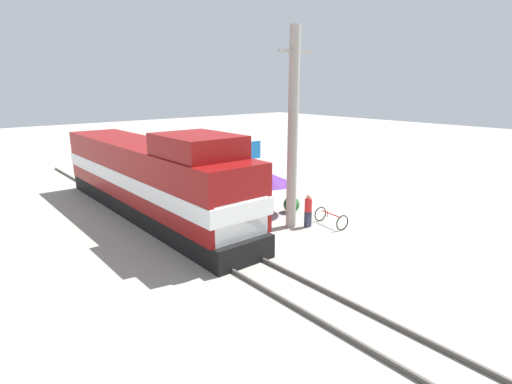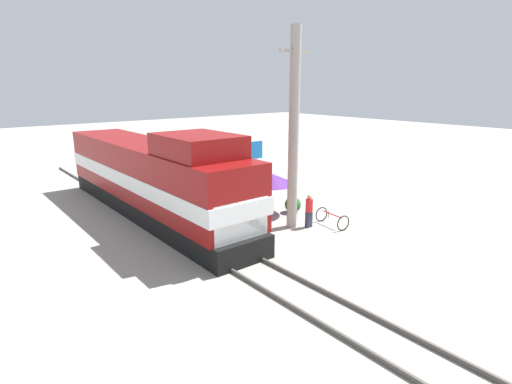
% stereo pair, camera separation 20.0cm
% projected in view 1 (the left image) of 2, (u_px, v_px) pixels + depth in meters
% --- Properties ---
extents(ground_plane, '(120.00, 120.00, 0.00)m').
position_uv_depth(ground_plane, '(216.00, 250.00, 16.15)').
color(ground_plane, gray).
extents(rail_near, '(0.08, 42.71, 0.15)m').
position_uv_depth(rail_near, '(201.00, 252.00, 15.69)').
color(rail_near, '#4C4742').
rests_on(rail_near, ground_plane).
extents(rail_far, '(0.08, 42.71, 0.15)m').
position_uv_depth(rail_far, '(230.00, 243.00, 16.58)').
color(rail_far, '#4C4742').
rests_on(rail_far, ground_plane).
extents(locomotive, '(2.89, 16.08, 4.55)m').
position_uv_depth(locomotive, '(152.00, 179.00, 19.71)').
color(locomotive, black).
rests_on(locomotive, ground_plane).
extents(utility_pole, '(1.80, 0.46, 8.88)m').
position_uv_depth(utility_pole, '(293.00, 131.00, 17.64)').
color(utility_pole, '#9E998E').
rests_on(utility_pole, ground_plane).
extents(vendor_umbrella, '(2.58, 2.58, 2.13)m').
position_uv_depth(vendor_umbrella, '(269.00, 178.00, 20.31)').
color(vendor_umbrella, '#4C4C4C').
rests_on(vendor_umbrella, ground_plane).
extents(billboard_sign, '(2.38, 0.12, 3.30)m').
position_uv_depth(billboard_sign, '(244.00, 155.00, 22.78)').
color(billboard_sign, '#595959').
rests_on(billboard_sign, ground_plane).
extents(shrub_cluster, '(0.85, 0.85, 0.85)m').
position_uv_depth(shrub_cluster, '(292.00, 204.00, 20.79)').
color(shrub_cluster, '#236028').
rests_on(shrub_cluster, ground_plane).
extents(person_bystander, '(0.34, 0.34, 1.58)m').
position_uv_depth(person_bystander, '(308.00, 210.00, 18.53)').
color(person_bystander, '#2D3347').
rests_on(person_bystander, ground_plane).
extents(bicycle, '(0.93, 1.65, 0.72)m').
position_uv_depth(bicycle, '(331.00, 218.00, 18.83)').
color(bicycle, black).
rests_on(bicycle, ground_plane).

